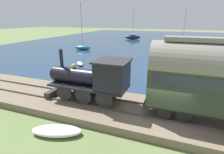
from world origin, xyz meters
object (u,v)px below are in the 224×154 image
at_px(sailboat_blue, 183,40).
at_px(sailboat_navy, 133,37).
at_px(sailboat_teal, 83,47).
at_px(rowboat_far_out, 122,76).
at_px(rowboat_off_pier, 159,70).
at_px(beached_dinghy, 57,131).
at_px(steam_locomotive, 95,77).
at_px(rowboat_near_shore, 80,64).

relative_size(sailboat_blue, sailboat_navy, 0.92).
xyz_separation_m(sailboat_teal, rowboat_far_out, (-13.94, -12.81, -0.38)).
height_order(rowboat_off_pier, rowboat_far_out, rowboat_off_pier).
bearing_deg(beached_dinghy, rowboat_far_out, -2.04).
height_order(steam_locomotive, sailboat_navy, sailboat_navy).
height_order(steam_locomotive, rowboat_far_out, steam_locomotive).
bearing_deg(steam_locomotive, rowboat_near_shore, 35.89).
xyz_separation_m(rowboat_off_pier, beached_dinghy, (-14.35, 3.93, 0.03)).
bearing_deg(rowboat_near_shore, rowboat_far_out, -65.00).
xyz_separation_m(sailboat_teal, sailboat_navy, (22.19, -4.83, 0.17)).
relative_size(sailboat_navy, rowboat_far_out, 4.93).
bearing_deg(beached_dinghy, rowboat_near_shore, 25.79).
bearing_deg(beached_dinghy, steam_locomotive, -11.91).
bearing_deg(sailboat_navy, sailboat_blue, -113.30).
relative_size(sailboat_blue, rowboat_near_shore, 4.60).
relative_size(rowboat_near_shore, beached_dinghy, 0.63).
bearing_deg(sailboat_navy, steam_locomotive, 179.34).
height_order(steam_locomotive, sailboat_blue, sailboat_blue).
xyz_separation_m(sailboat_navy, beached_dinghy, (-46.84, -7.59, -0.50)).
bearing_deg(sailboat_teal, rowboat_near_shore, -162.93).
bearing_deg(rowboat_off_pier, sailboat_blue, -17.59).
relative_size(rowboat_off_pier, beached_dinghy, 0.93).
height_order(steam_locomotive, rowboat_near_shore, steam_locomotive).
distance_m(sailboat_teal, sailboat_navy, 22.71).
bearing_deg(sailboat_teal, rowboat_far_out, -148.25).
distance_m(sailboat_navy, rowboat_off_pier, 34.48).
height_order(rowboat_far_out, rowboat_near_shore, rowboat_near_shore).
bearing_deg(sailboat_blue, rowboat_off_pier, 159.89).
bearing_deg(sailboat_blue, sailboat_navy, 63.48).
bearing_deg(rowboat_off_pier, rowboat_near_shore, 82.20).
xyz_separation_m(sailboat_blue, rowboat_far_out, (-33.15, 6.31, -0.43)).
bearing_deg(steam_locomotive, sailboat_navy, 10.87).
xyz_separation_m(rowboat_off_pier, rowboat_near_shore, (-0.81, 10.47, 0.06)).
distance_m(sailboat_blue, rowboat_near_shore, 33.09).
distance_m(sailboat_blue, sailboat_navy, 14.60).
xyz_separation_m(sailboat_blue, rowboat_off_pier, (-29.52, 2.77, -0.41)).
bearing_deg(rowboat_near_shore, sailboat_blue, 23.60).
bearing_deg(rowboat_off_pier, sailboat_teal, 45.55).
relative_size(sailboat_teal, beached_dinghy, 3.02).
distance_m(sailboat_navy, beached_dinghy, 47.45).
xyz_separation_m(steam_locomotive, rowboat_near_shore, (10.06, 7.28, -2.10)).
height_order(sailboat_blue, rowboat_off_pier, sailboat_blue).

